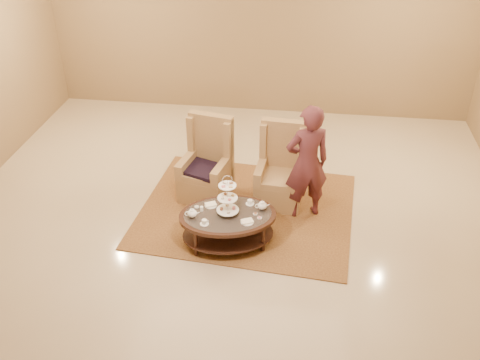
# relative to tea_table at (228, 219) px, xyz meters

# --- Properties ---
(ground) EXTENTS (8.00, 8.00, 0.00)m
(ground) POSITION_rel_tea_table_xyz_m (-0.03, 0.23, -0.39)
(ground) COLOR beige
(ground) RESTS_ON ground
(ceiling) EXTENTS (8.00, 8.00, 0.02)m
(ceiling) POSITION_rel_tea_table_xyz_m (-0.03, 0.23, -0.39)
(ceiling) COLOR beige
(ceiling) RESTS_ON ground
(wall_back) EXTENTS (8.00, 0.04, 3.50)m
(wall_back) POSITION_rel_tea_table_xyz_m (-0.03, 4.23, 1.36)
(wall_back) COLOR #927550
(wall_back) RESTS_ON ground
(rug) EXTENTS (3.21, 2.75, 0.02)m
(rug) POSITION_rel_tea_table_xyz_m (0.16, 0.77, -0.38)
(rug) COLOR olive
(rug) RESTS_ON ground
(tea_table) EXTENTS (1.44, 1.15, 1.06)m
(tea_table) POSITION_rel_tea_table_xyz_m (0.00, 0.00, 0.00)
(tea_table) COLOR black
(tea_table) RESTS_ON ground
(armchair_left) EXTENTS (0.80, 0.82, 1.24)m
(armchair_left) POSITION_rel_tea_table_xyz_m (-0.48, 1.13, 0.03)
(armchair_left) COLOR #A9814F
(armchair_left) RESTS_ON ground
(armchair_right) EXTENTS (0.70, 0.72, 1.22)m
(armchair_right) POSITION_rel_tea_table_xyz_m (0.60, 1.13, 0.02)
(armchair_right) COLOR #A9814F
(armchair_right) RESTS_ON ground
(person) EXTENTS (0.73, 0.60, 1.71)m
(person) POSITION_rel_tea_table_xyz_m (0.98, 0.79, 0.47)
(person) COLOR #502228
(person) RESTS_ON ground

